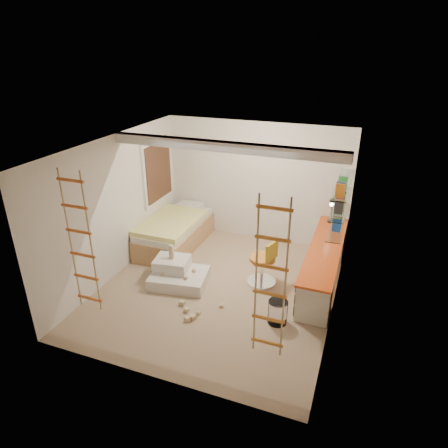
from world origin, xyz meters
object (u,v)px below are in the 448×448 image
at_px(swivel_chair, 263,268).
at_px(play_platform, 177,274).
at_px(bed, 175,232).
at_px(desk, 324,263).

height_order(swivel_chair, play_platform, swivel_chair).
bearing_deg(bed, desk, -6.49).
bearing_deg(desk, swivel_chair, -156.95).
relative_size(desk, swivel_chair, 3.13).
distance_m(desk, play_platform, 2.67).
bearing_deg(swivel_chair, play_platform, -161.15).
xyz_separation_m(desk, swivel_chair, (-1.01, -0.43, -0.07)).
xyz_separation_m(bed, swivel_chair, (2.19, -0.79, 0.00)).
xyz_separation_m(swivel_chair, play_platform, (-1.48, -0.51, -0.16)).
relative_size(swivel_chair, play_platform, 0.80).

